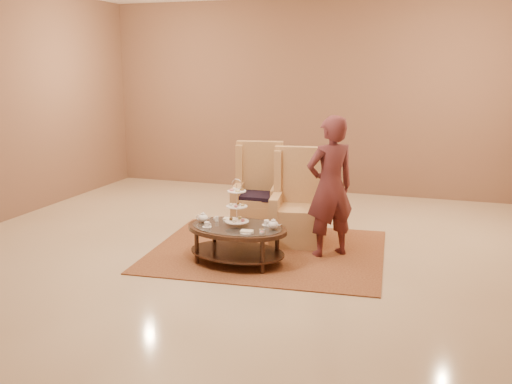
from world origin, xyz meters
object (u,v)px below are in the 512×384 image
(tea_table, at_px, (237,233))
(armchair_right, at_px, (298,211))
(armchair_left, at_px, (258,200))
(person, at_px, (330,187))

(tea_table, bearing_deg, armchair_right, 72.00)
(armchair_left, relative_size, person, 0.71)
(armchair_left, xyz_separation_m, person, (1.21, -0.88, 0.45))
(tea_table, xyz_separation_m, armchair_left, (-0.23, 1.51, 0.05))
(armchair_left, relative_size, armchair_right, 0.99)
(armchair_left, distance_m, person, 1.56)
(tea_table, height_order, armchair_left, armchair_left)
(armchair_right, distance_m, person, 0.82)
(person, bearing_deg, armchair_left, -76.51)
(armchair_left, bearing_deg, tea_table, -91.90)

